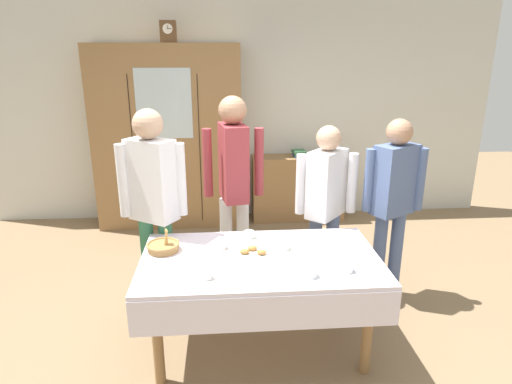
{
  "coord_description": "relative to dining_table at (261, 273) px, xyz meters",
  "views": [
    {
      "loc": [
        -0.24,
        -2.98,
        2.11
      ],
      "look_at": [
        0.0,
        0.2,
        1.08
      ],
      "focal_mm": 30.95,
      "sensor_mm": 36.0,
      "label": 1
    }
  ],
  "objects": [
    {
      "name": "spoon_near_left",
      "position": [
        0.37,
        0.15,
        0.11
      ],
      "size": [
        0.12,
        0.02,
        0.01
      ],
      "color": "silver",
      "rests_on": "dining_table"
    },
    {
      "name": "tea_cup_near_left",
      "position": [
        0.3,
        -0.28,
        0.13
      ],
      "size": [
        0.13,
        0.13,
        0.06
      ],
      "color": "white",
      "rests_on": "dining_table"
    },
    {
      "name": "tea_cup_back_edge",
      "position": [
        -0.36,
        -0.26,
        0.13
      ],
      "size": [
        0.13,
        0.13,
        0.06
      ],
      "color": "white",
      "rests_on": "dining_table"
    },
    {
      "name": "mantel_clock",
      "position": [
        -0.83,
        2.59,
        1.68
      ],
      "size": [
        0.18,
        0.11,
        0.24
      ],
      "color": "brown",
      "rests_on": "wall_cabinet"
    },
    {
      "name": "ground_plane",
      "position": [
        0.0,
        0.23,
        -0.63
      ],
      "size": [
        12.0,
        12.0,
        0.0
      ],
      "primitive_type": "plane",
      "color": "#846B4C",
      "rests_on": "ground"
    },
    {
      "name": "person_near_right_end",
      "position": [
        -0.79,
        0.55,
        0.41
      ],
      "size": [
        0.52,
        0.36,
        1.71
      ],
      "color": "#33704C",
      "rests_on": "ground"
    },
    {
      "name": "wall_cabinet",
      "position": [
        -0.9,
        2.59,
        0.46
      ],
      "size": [
        1.75,
        0.46,
        2.19
      ],
      "color": "olive",
      "rests_on": "ground"
    },
    {
      "name": "dining_table",
      "position": [
        0.0,
        0.0,
        0.0
      ],
      "size": [
        1.66,
        0.94,
        0.73
      ],
      "color": "olive",
      "rests_on": "ground"
    },
    {
      "name": "tea_cup_far_right",
      "position": [
        -0.06,
        0.36,
        0.13
      ],
      "size": [
        0.13,
        0.13,
        0.06
      ],
      "color": "white",
      "rests_on": "dining_table"
    },
    {
      "name": "tea_cup_center",
      "position": [
        -0.27,
        0.18,
        0.13
      ],
      "size": [
        0.13,
        0.13,
        0.06
      ],
      "color": "white",
      "rests_on": "dining_table"
    },
    {
      "name": "spoon_near_right",
      "position": [
        -0.14,
        -0.15,
        0.11
      ],
      "size": [
        0.12,
        0.02,
        0.01
      ],
      "color": "silver",
      "rests_on": "dining_table"
    },
    {
      "name": "spoon_far_right",
      "position": [
        -0.56,
        -0.05,
        0.11
      ],
      "size": [
        0.12,
        0.02,
        0.01
      ],
      "color": "silver",
      "rests_on": "dining_table"
    },
    {
      "name": "tea_cup_mid_right",
      "position": [
        0.55,
        -0.23,
        0.13
      ],
      "size": [
        0.13,
        0.13,
        0.06
      ],
      "color": "white",
      "rests_on": "dining_table"
    },
    {
      "name": "back_wall",
      "position": [
        0.0,
        2.88,
        0.72
      ],
      "size": [
        6.4,
        0.1,
        2.7
      ],
      "primitive_type": "cube",
      "color": "silver",
      "rests_on": "ground"
    },
    {
      "name": "bread_basket",
      "position": [
        -0.69,
        0.19,
        0.14
      ],
      "size": [
        0.24,
        0.24,
        0.16
      ],
      "color": "#9E7542",
      "rests_on": "dining_table"
    },
    {
      "name": "book_stack",
      "position": [
        0.71,
        2.64,
        0.24
      ],
      "size": [
        0.17,
        0.21,
        0.08
      ],
      "color": "#2D5184",
      "rests_on": "bookshelf_low"
    },
    {
      "name": "bookshelf_low",
      "position": [
        0.71,
        2.64,
        -0.22
      ],
      "size": [
        1.17,
        0.35,
        0.83
      ],
      "color": "olive",
      "rests_on": "ground"
    },
    {
      "name": "person_behind_table_right",
      "position": [
        -0.16,
        0.92,
        0.45
      ],
      "size": [
        0.52,
        0.39,
        1.76
      ],
      "color": "silver",
      "rests_on": "ground"
    },
    {
      "name": "person_beside_shelf",
      "position": [
        1.18,
        0.68,
        0.33
      ],
      "size": [
        0.52,
        0.35,
        1.59
      ],
      "color": "slate",
      "rests_on": "ground"
    },
    {
      "name": "pastry_plate",
      "position": [
        -0.05,
        0.07,
        0.12
      ],
      "size": [
        0.28,
        0.28,
        0.05
      ],
      "color": "white",
      "rests_on": "dining_table"
    },
    {
      "name": "person_behind_table_left",
      "position": [
        0.62,
        0.74,
        0.29
      ],
      "size": [
        0.52,
        0.4,
        1.53
      ],
      "color": "slate",
      "rests_on": "ground"
    },
    {
      "name": "tea_cup_near_right",
      "position": [
        0.18,
        0.13,
        0.13
      ],
      "size": [
        0.13,
        0.13,
        0.06
      ],
      "color": "white",
      "rests_on": "dining_table"
    }
  ]
}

